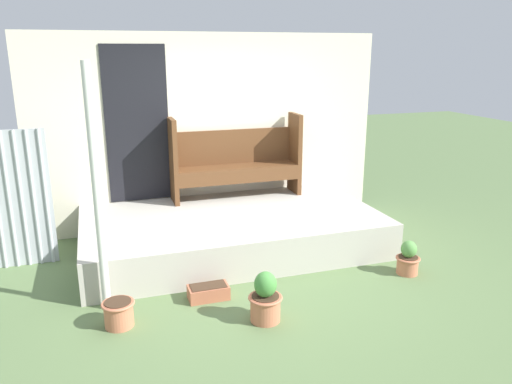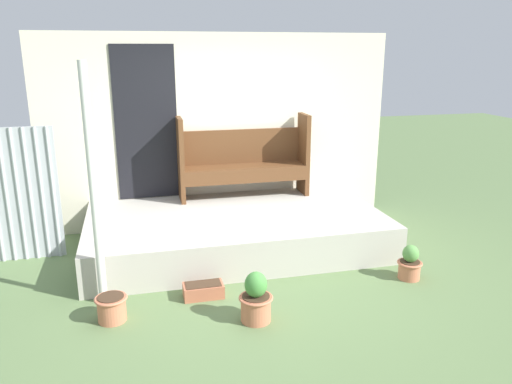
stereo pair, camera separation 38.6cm
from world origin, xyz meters
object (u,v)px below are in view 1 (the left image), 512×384
at_px(support_post, 97,193).
at_px(bench, 236,158).
at_px(planter_box_rect, 208,292).
at_px(flower_pot_left, 119,313).
at_px(flower_pot_middle, 265,300).
at_px(flower_pot_right, 408,259).

relative_size(support_post, bench, 1.31).
distance_m(bench, planter_box_rect, 2.31).
height_order(flower_pot_left, flower_pot_middle, flower_pot_middle).
xyz_separation_m(bench, planter_box_rect, (-0.85, -1.95, -0.90)).
relative_size(bench, planter_box_rect, 4.41).
distance_m(support_post, flower_pot_middle, 1.79).
relative_size(flower_pot_left, planter_box_rect, 0.74).
bearing_deg(planter_box_rect, support_post, 172.54).
relative_size(bench, flower_pot_right, 4.56).
xyz_separation_m(flower_pot_middle, flower_pot_right, (1.81, 0.44, -0.04)).
height_order(bench, flower_pot_right, bench).
distance_m(bench, flower_pot_middle, 2.66).
xyz_separation_m(flower_pot_right, planter_box_rect, (-2.21, 0.12, -0.10)).
relative_size(flower_pot_left, flower_pot_middle, 0.62).
distance_m(flower_pot_right, planter_box_rect, 2.22).
relative_size(support_post, flower_pot_middle, 4.81).
distance_m(bench, flower_pot_left, 2.91).
height_order(support_post, flower_pot_left, support_post).
xyz_separation_m(support_post, flower_pot_left, (0.09, -0.37, -1.02)).
xyz_separation_m(support_post, planter_box_rect, (0.96, -0.13, -1.08)).
relative_size(flower_pot_left, flower_pot_right, 0.77).
bearing_deg(flower_pot_middle, flower_pot_right, 13.68).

